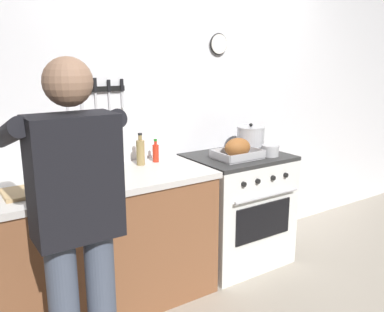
% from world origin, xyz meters
% --- Properties ---
extents(wall_back, '(6.00, 0.13, 2.60)m').
position_xyz_m(wall_back, '(-0.00, 1.35, 1.30)').
color(wall_back, silver).
rests_on(wall_back, ground).
extents(counter_block, '(2.03, 0.65, 0.90)m').
position_xyz_m(counter_block, '(-1.21, 0.99, 0.46)').
color(counter_block, brown).
rests_on(counter_block, ground).
extents(stove, '(0.76, 0.67, 0.90)m').
position_xyz_m(stove, '(0.22, 0.99, 0.45)').
color(stove, white).
rests_on(stove, ground).
extents(person_cook, '(0.51, 0.63, 1.66)m').
position_xyz_m(person_cook, '(-1.30, 0.31, 0.95)').
color(person_cook, '#4C566B').
rests_on(person_cook, ground).
extents(roasting_pan, '(0.35, 0.26, 0.16)m').
position_xyz_m(roasting_pan, '(0.15, 0.91, 0.97)').
color(roasting_pan, '#B7B7BC').
rests_on(roasting_pan, stove).
extents(stock_pot, '(0.23, 0.23, 0.23)m').
position_xyz_m(stock_pot, '(0.40, 1.05, 1.00)').
color(stock_pot, '#B7B7BC').
rests_on(stock_pot, stove).
extents(saucepan, '(0.14, 0.14, 0.09)m').
position_xyz_m(saucepan, '(0.41, 0.84, 0.94)').
color(saucepan, '#B7B7BC').
rests_on(saucepan, stove).
extents(cutting_board, '(0.36, 0.24, 0.02)m').
position_xyz_m(cutting_board, '(-1.33, 0.93, 0.91)').
color(cutting_board, tan).
rests_on(cutting_board, counter_block).
extents(bottle_dish_soap, '(0.06, 0.06, 0.22)m').
position_xyz_m(bottle_dish_soap, '(-1.16, 1.16, 0.99)').
color(bottle_dish_soap, '#338CCC').
rests_on(bottle_dish_soap, counter_block).
extents(bottle_vinegar, '(0.06, 0.06, 0.23)m').
position_xyz_m(bottle_vinegar, '(-0.56, 1.15, 1.00)').
color(bottle_vinegar, '#997F4C').
rests_on(bottle_vinegar, counter_block).
extents(bottle_olive_oil, '(0.07, 0.07, 0.27)m').
position_xyz_m(bottle_olive_oil, '(-0.73, 1.24, 1.01)').
color(bottle_olive_oil, '#385623').
rests_on(bottle_olive_oil, counter_block).
extents(bottle_soy_sauce, '(0.05, 0.05, 0.23)m').
position_xyz_m(bottle_soy_sauce, '(-0.93, 1.04, 1.00)').
color(bottle_soy_sauce, black).
rests_on(bottle_soy_sauce, counter_block).
extents(bottle_wine_red, '(0.07, 0.07, 0.30)m').
position_xyz_m(bottle_wine_red, '(-0.86, 1.14, 1.03)').
color(bottle_wine_red, '#47141E').
rests_on(bottle_wine_red, counter_block).
extents(bottle_hot_sauce, '(0.05, 0.05, 0.17)m').
position_xyz_m(bottle_hot_sauce, '(-0.42, 1.16, 0.97)').
color(bottle_hot_sauce, red).
rests_on(bottle_hot_sauce, counter_block).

